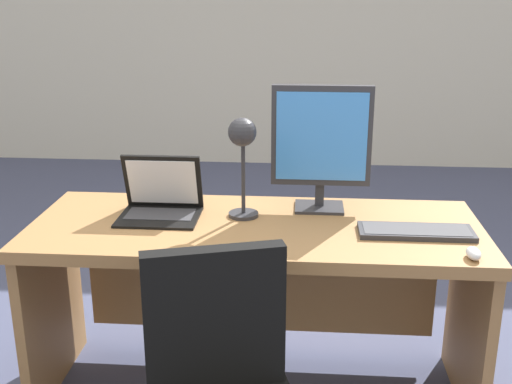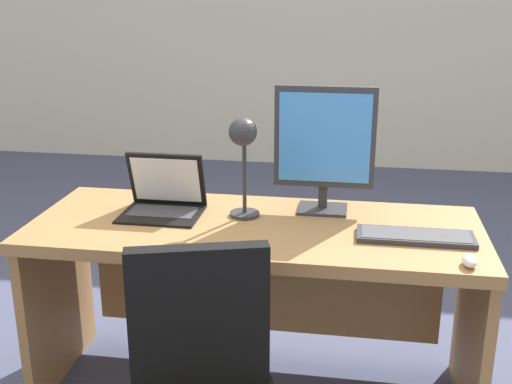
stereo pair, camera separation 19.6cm
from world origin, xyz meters
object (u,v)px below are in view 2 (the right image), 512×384
(keyboard, at_px, (415,236))
(mouse, at_px, (470,261))
(desk, at_px, (256,265))
(laptop, at_px, (164,194))
(monitor, at_px, (325,142))
(desk_lamp, at_px, (243,145))

(keyboard, height_order, mouse, mouse)
(desk, distance_m, laptop, 0.47)
(monitor, height_order, laptop, monitor)
(desk, relative_size, mouse, 20.34)
(laptop, distance_m, keyboard, 1.01)
(monitor, distance_m, laptop, 0.68)
(mouse, distance_m, desk_lamp, 0.93)
(desk_lamp, bearing_deg, desk, -18.84)
(desk_lamp, bearing_deg, mouse, -22.10)
(monitor, relative_size, keyboard, 1.21)
(keyboard, xyz_separation_m, mouse, (0.16, -0.21, 0.01))
(laptop, relative_size, mouse, 3.68)
(desk, xyz_separation_m, laptop, (-0.39, 0.05, 0.27))
(monitor, xyz_separation_m, desk_lamp, (-0.31, -0.14, 0.01))
(laptop, height_order, desk_lamp, desk_lamp)
(desk_lamp, bearing_deg, keyboard, -10.44)
(laptop, xyz_separation_m, mouse, (1.15, -0.36, -0.05))
(mouse, height_order, desk_lamp, desk_lamp)
(keyboard, bearing_deg, desk, 170.34)
(desk, distance_m, mouse, 0.85)
(keyboard, distance_m, desk_lamp, 0.73)
(monitor, relative_size, mouse, 5.96)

